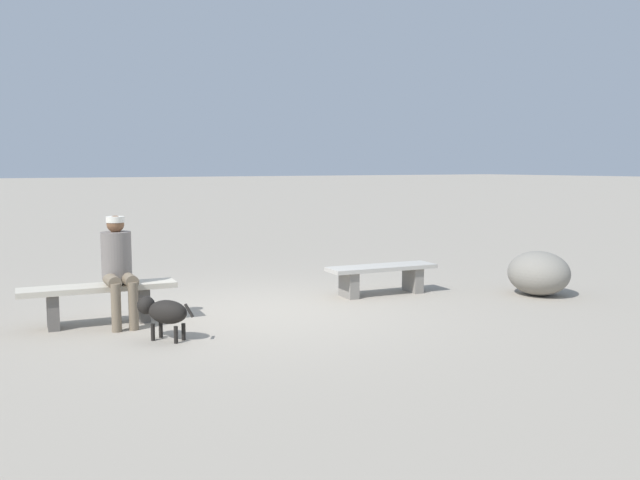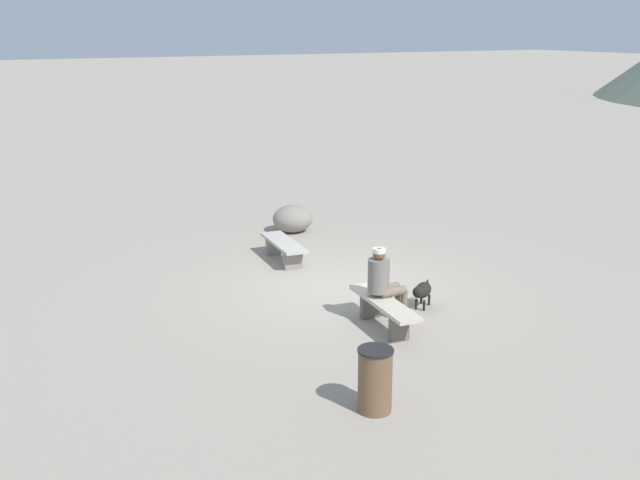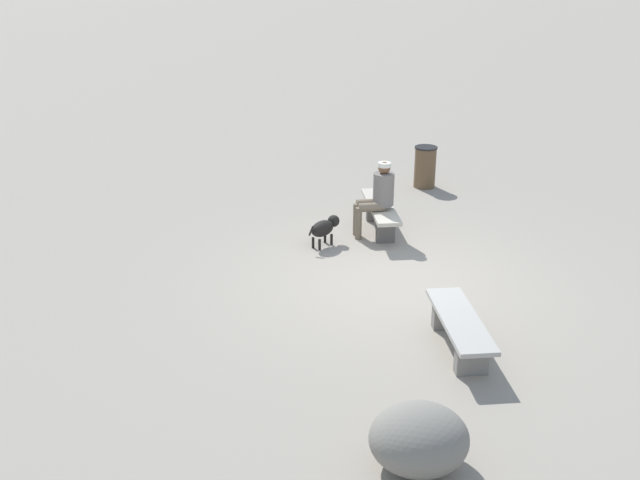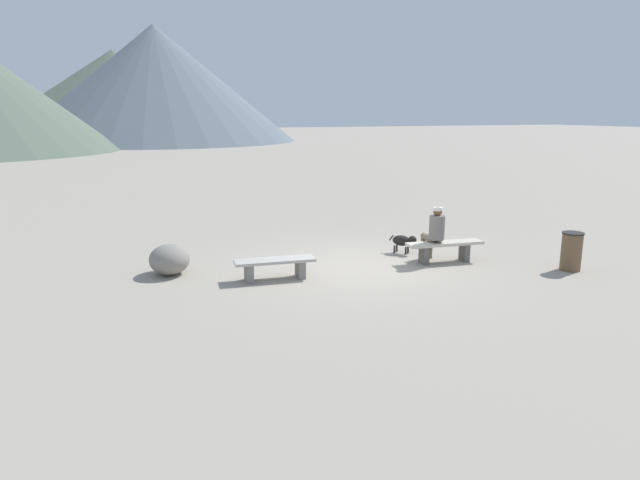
# 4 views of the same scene
# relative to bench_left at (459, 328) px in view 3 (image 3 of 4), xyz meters

# --- Properties ---
(ground) EXTENTS (210.00, 210.00, 0.06)m
(ground) POSITION_rel_bench_left_xyz_m (2.03, 0.24, -0.32)
(ground) COLOR #9E9384
(bench_left) EXTENTS (1.67, 0.61, 0.43)m
(bench_left) POSITION_rel_bench_left_xyz_m (0.00, 0.00, 0.00)
(bench_left) COLOR gray
(bench_left) RESTS_ON ground
(bench_right) EXTENTS (1.81, 0.57, 0.48)m
(bench_right) POSITION_rel_bench_left_xyz_m (3.97, -0.12, 0.05)
(bench_right) COLOR #605B56
(bench_right) RESTS_ON ground
(seated_person) EXTENTS (0.37, 0.66, 1.29)m
(seated_person) POSITION_rel_bench_left_xyz_m (3.76, -0.01, 0.46)
(seated_person) COLOR slate
(seated_person) RESTS_ON ground
(dog) EXTENTS (0.51, 0.59, 0.46)m
(dog) POSITION_rel_bench_left_xyz_m (3.52, 0.94, 0.02)
(dog) COLOR black
(dog) RESTS_ON ground
(trash_bin) EXTENTS (0.45, 0.45, 0.83)m
(trash_bin) POSITION_rel_bench_left_xyz_m (6.15, -1.66, 0.13)
(trash_bin) COLOR brown
(trash_bin) RESTS_ON ground
(boulder) EXTENTS (0.95, 1.04, 0.64)m
(boulder) POSITION_rel_bench_left_xyz_m (-1.96, 1.17, 0.03)
(boulder) COLOR gray
(boulder) RESTS_ON ground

